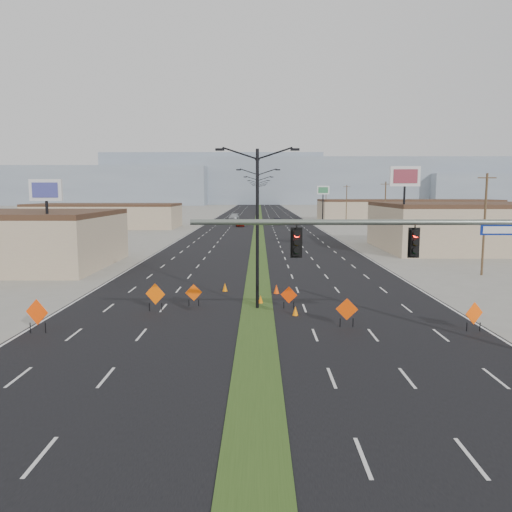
{
  "coord_description": "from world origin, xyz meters",
  "views": [
    {
      "loc": [
        0.1,
        -19.06,
        7.36
      ],
      "look_at": [
        -0.09,
        13.36,
        3.2
      ],
      "focal_mm": 35.0,
      "sensor_mm": 36.0,
      "label": 1
    }
  ],
  "objects_px": {
    "pole_sign_east_near": "(405,183)",
    "cone_1": "(261,299)",
    "cone_2": "(276,289)",
    "cone_3": "(225,287)",
    "car_left": "(240,223)",
    "construction_sign_5": "(474,314)",
    "streetlight_6": "(259,197)",
    "construction_sign_2": "(155,295)",
    "cone_0": "(295,311)",
    "pole_sign_west": "(46,198)",
    "streetlight_1": "(258,209)",
    "pole_sign_east_far": "(323,193)",
    "streetlight_3": "(259,201)",
    "construction_sign_1": "(194,293)",
    "signal_mast": "(458,253)",
    "car_mid": "(277,221)",
    "streetlight_0": "(257,223)",
    "streetlight_4": "(259,199)",
    "construction_sign_4": "(347,310)",
    "construction_sign_0": "(37,313)",
    "construction_sign_3": "(289,296)",
    "streetlight_2": "(258,203)",
    "car_far": "(234,217)",
    "streetlight_5": "(259,198)"
  },
  "relations": [
    {
      "from": "signal_mast",
      "to": "construction_sign_5",
      "type": "relative_size",
      "value": 10.24
    },
    {
      "from": "streetlight_3",
      "to": "construction_sign_1",
      "type": "distance_m",
      "value": 83.65
    },
    {
      "from": "streetlight_1",
      "to": "cone_0",
      "type": "xyz_separation_m",
      "value": [
        2.29,
        -29.85,
        -5.12
      ]
    },
    {
      "from": "construction_sign_2",
      "to": "cone_0",
      "type": "height_order",
      "value": "construction_sign_2"
    },
    {
      "from": "streetlight_1",
      "to": "pole_sign_east_far",
      "type": "relative_size",
      "value": 1.14
    },
    {
      "from": "car_mid",
      "to": "construction_sign_4",
      "type": "bearing_deg",
      "value": -95.3
    },
    {
      "from": "streetlight_3",
      "to": "streetlight_4",
      "type": "relative_size",
      "value": 1.0
    },
    {
      "from": "streetlight_3",
      "to": "pole_sign_east_far",
      "type": "relative_size",
      "value": 1.14
    },
    {
      "from": "construction_sign_5",
      "to": "cone_1",
      "type": "distance_m",
      "value": 13.1
    },
    {
      "from": "streetlight_1",
      "to": "streetlight_6",
      "type": "relative_size",
      "value": 1.0
    },
    {
      "from": "signal_mast",
      "to": "construction_sign_0",
      "type": "relative_size",
      "value": 8.91
    },
    {
      "from": "streetlight_0",
      "to": "cone_0",
      "type": "distance_m",
      "value": 5.91
    },
    {
      "from": "car_left",
      "to": "construction_sign_5",
      "type": "xyz_separation_m",
      "value": [
        15.5,
        -81.77,
        0.2
      ]
    },
    {
      "from": "construction_sign_4",
      "to": "streetlight_5",
      "type": "bearing_deg",
      "value": 98.49
    },
    {
      "from": "streetlight_2",
      "to": "construction_sign_5",
      "type": "xyz_separation_m",
      "value": [
        11.5,
        -61.23,
        -4.48
      ]
    },
    {
      "from": "car_left",
      "to": "construction_sign_0",
      "type": "bearing_deg",
      "value": -99.03
    },
    {
      "from": "streetlight_0",
      "to": "streetlight_3",
      "type": "height_order",
      "value": "same"
    },
    {
      "from": "streetlight_1",
      "to": "car_mid",
      "type": "height_order",
      "value": "streetlight_1"
    },
    {
      "from": "construction_sign_1",
      "to": "construction_sign_2",
      "type": "xyz_separation_m",
      "value": [
        -2.2,
        -1.38,
        0.19
      ]
    },
    {
      "from": "construction_sign_0",
      "to": "streetlight_2",
      "type": "bearing_deg",
      "value": 95.33
    },
    {
      "from": "construction_sign_1",
      "to": "cone_0",
      "type": "height_order",
      "value": "construction_sign_1"
    },
    {
      "from": "cone_2",
      "to": "cone_3",
      "type": "distance_m",
      "value": 3.9
    },
    {
      "from": "streetlight_3",
      "to": "construction_sign_3",
      "type": "relative_size",
      "value": 7.0
    },
    {
      "from": "construction_sign_2",
      "to": "pole_sign_west",
      "type": "relative_size",
      "value": 0.21
    },
    {
      "from": "streetlight_4",
      "to": "construction_sign_4",
      "type": "bearing_deg",
      "value": -87.58
    },
    {
      "from": "car_mid",
      "to": "cone_1",
      "type": "bearing_deg",
      "value": -98.58
    },
    {
      "from": "construction_sign_5",
      "to": "pole_sign_west",
      "type": "relative_size",
      "value": 0.19
    },
    {
      "from": "streetlight_1",
      "to": "construction_sign_5",
      "type": "distance_m",
      "value": 35.45
    },
    {
      "from": "signal_mast",
      "to": "car_left",
      "type": "xyz_separation_m",
      "value": [
        -12.56,
        86.54,
        -4.06
      ]
    },
    {
      "from": "streetlight_6",
      "to": "construction_sign_2",
      "type": "distance_m",
      "value": 168.98
    },
    {
      "from": "streetlight_3",
      "to": "construction_sign_1",
      "type": "bearing_deg",
      "value": -92.83
    },
    {
      "from": "cone_1",
      "to": "car_far",
      "type": "bearing_deg",
      "value": 93.83
    },
    {
      "from": "streetlight_4",
      "to": "construction_sign_4",
      "type": "relative_size",
      "value": 6.19
    },
    {
      "from": "cone_1",
      "to": "streetlight_0",
      "type": "bearing_deg",
      "value": -98.57
    },
    {
      "from": "streetlight_3",
      "to": "car_mid",
      "type": "distance_m",
      "value": 6.46
    },
    {
      "from": "cone_1",
      "to": "pole_sign_west",
      "type": "relative_size",
      "value": 0.07
    },
    {
      "from": "signal_mast",
      "to": "car_left",
      "type": "relative_size",
      "value": 3.78
    },
    {
      "from": "streetlight_0",
      "to": "cone_3",
      "type": "distance_m",
      "value": 7.87
    },
    {
      "from": "cone_1",
      "to": "cone_2",
      "type": "relative_size",
      "value": 0.87
    },
    {
      "from": "construction_sign_2",
      "to": "car_far",
      "type": "bearing_deg",
      "value": 106.07
    },
    {
      "from": "signal_mast",
      "to": "cone_3",
      "type": "height_order",
      "value": "signal_mast"
    },
    {
      "from": "construction_sign_0",
      "to": "pole_sign_east_far",
      "type": "height_order",
      "value": "pole_sign_east_far"
    },
    {
      "from": "streetlight_3",
      "to": "pole_sign_west",
      "type": "bearing_deg",
      "value": -104.18
    },
    {
      "from": "construction_sign_0",
      "to": "pole_sign_east_near",
      "type": "distance_m",
      "value": 42.32
    },
    {
      "from": "construction_sign_1",
      "to": "construction_sign_4",
      "type": "bearing_deg",
      "value": -43.84
    },
    {
      "from": "streetlight_2",
      "to": "car_far",
      "type": "height_order",
      "value": "streetlight_2"
    },
    {
      "from": "streetlight_6",
      "to": "cone_0",
      "type": "bearing_deg",
      "value": -89.23
    },
    {
      "from": "car_left",
      "to": "pole_sign_east_far",
      "type": "bearing_deg",
      "value": 14.27
    },
    {
      "from": "car_left",
      "to": "signal_mast",
      "type": "bearing_deg",
      "value": -85.56
    },
    {
      "from": "pole_sign_east_near",
      "to": "cone_1",
      "type": "bearing_deg",
      "value": -122.8
    }
  ]
}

